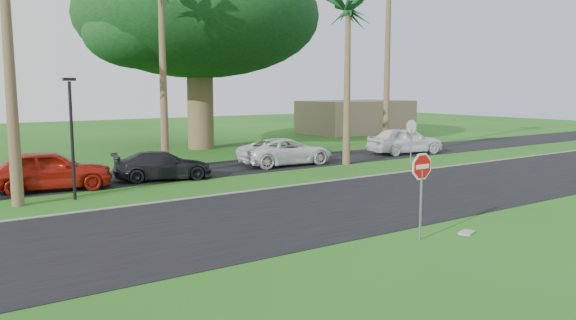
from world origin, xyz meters
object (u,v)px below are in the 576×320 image
(car_red, at_px, (50,170))
(car_pickup, at_px, (405,141))
(stop_sign_far, at_px, (411,133))
(car_minivan, at_px, (286,152))
(stop_sign_near, at_px, (421,178))
(car_dark, at_px, (163,166))

(car_red, height_order, car_pickup, car_pickup)
(stop_sign_far, height_order, car_red, stop_sign_far)
(car_red, distance_m, car_minivan, 12.42)
(stop_sign_near, relative_size, car_red, 0.53)
(stop_sign_near, xyz_separation_m, car_minivan, (5.58, 14.69, -1.04))
(car_dark, height_order, car_minivan, car_minivan)
(car_dark, distance_m, car_minivan, 7.54)
(stop_sign_far, relative_size, car_pickup, 0.52)
(stop_sign_far, bearing_deg, car_dark, -12.20)
(car_red, relative_size, car_minivan, 0.93)
(car_minivan, xyz_separation_m, car_pickup, (9.27, -0.10, 0.12))
(stop_sign_near, height_order, car_pickup, stop_sign_near)
(stop_sign_near, relative_size, car_minivan, 0.50)
(car_red, bearing_deg, car_minivan, -76.01)
(stop_sign_far, height_order, car_dark, stop_sign_far)
(stop_sign_far, bearing_deg, car_minivan, -31.93)
(car_red, xyz_separation_m, car_minivan, (12.40, 0.62, -0.11))
(car_minivan, bearing_deg, stop_sign_near, 162.21)
(car_pickup, bearing_deg, car_minivan, 99.86)
(stop_sign_near, bearing_deg, car_dark, 97.86)
(car_dark, relative_size, car_minivan, 0.85)
(stop_sign_far, bearing_deg, stop_sign_near, 43.73)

